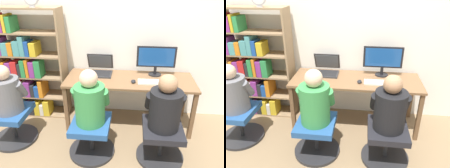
% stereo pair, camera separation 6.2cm
% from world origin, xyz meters
% --- Properties ---
extents(ground_plane, '(14.00, 14.00, 0.00)m').
position_xyz_m(ground_plane, '(0.00, 0.00, 0.00)').
color(ground_plane, '#846B4C').
extents(wall_back, '(10.00, 0.05, 2.60)m').
position_xyz_m(wall_back, '(0.00, 0.68, 1.30)').
color(wall_back, white).
rests_on(wall_back, ground_plane).
extents(desk, '(1.70, 0.62, 0.70)m').
position_xyz_m(desk, '(0.00, 0.31, 0.62)').
color(desk, brown).
rests_on(desk, ground_plane).
extents(desktop_monitor, '(0.52, 0.18, 0.40)m').
position_xyz_m(desktop_monitor, '(0.35, 0.49, 0.93)').
color(desktop_monitor, black).
rests_on(desktop_monitor, desk).
extents(laptop, '(0.36, 0.35, 0.26)m').
position_xyz_m(laptop, '(-0.43, 0.47, 0.75)').
color(laptop, '#2D2D30').
rests_on(laptop, desk).
extents(keyboard, '(0.39, 0.14, 0.03)m').
position_xyz_m(keyboard, '(0.31, 0.21, 0.71)').
color(keyboard, silver).
rests_on(keyboard, desk).
extents(computer_mouse_by_keyboard, '(0.06, 0.09, 0.03)m').
position_xyz_m(computer_mouse_by_keyboard, '(0.05, 0.20, 0.72)').
color(computer_mouse_by_keyboard, black).
rests_on(computer_mouse_by_keyboard, desk).
extents(office_chair_left, '(0.55, 0.55, 0.44)m').
position_xyz_m(office_chair_left, '(0.39, -0.34, 0.24)').
color(office_chair_left, '#262628').
rests_on(office_chair_left, ground_plane).
extents(office_chair_right, '(0.55, 0.55, 0.44)m').
position_xyz_m(office_chair_right, '(-0.41, -0.33, 0.24)').
color(office_chair_right, '#262628').
rests_on(office_chair_right, ground_plane).
extents(person_at_monitor, '(0.41, 0.34, 0.62)m').
position_xyz_m(person_at_monitor, '(0.39, -0.34, 0.70)').
color(person_at_monitor, black).
rests_on(person_at_monitor, office_chair_left).
extents(person_at_laptop, '(0.41, 0.33, 0.63)m').
position_xyz_m(person_at_laptop, '(-0.41, -0.33, 0.70)').
color(person_at_laptop, '#388C47').
rests_on(person_at_laptop, office_chair_right).
extents(bookshelf, '(0.90, 0.31, 1.59)m').
position_xyz_m(bookshelf, '(-1.47, 0.43, 0.71)').
color(bookshelf, '#997A56').
rests_on(bookshelf, ground_plane).
extents(office_chair_side, '(0.55, 0.55, 0.44)m').
position_xyz_m(office_chair_side, '(-1.45, -0.20, 0.24)').
color(office_chair_side, '#262628').
rests_on(office_chair_side, ground_plane).
extents(person_near_shelf, '(0.41, 0.33, 0.59)m').
position_xyz_m(person_near_shelf, '(-1.45, -0.19, 0.68)').
color(person_near_shelf, slate).
rests_on(person_near_shelf, office_chair_side).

